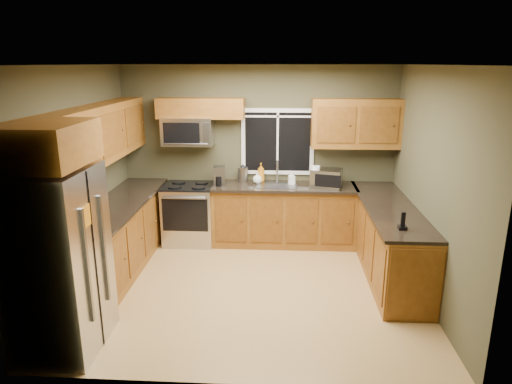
# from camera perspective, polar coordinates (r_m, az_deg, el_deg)

# --- Properties ---
(floor) EXTENTS (4.20, 4.20, 0.00)m
(floor) POSITION_cam_1_polar(r_m,az_deg,el_deg) (5.86, -0.70, -11.83)
(floor) COLOR #AE864C
(floor) RESTS_ON ground
(ceiling) EXTENTS (4.20, 4.20, 0.00)m
(ceiling) POSITION_cam_1_polar(r_m,az_deg,el_deg) (5.19, -0.80, 15.61)
(ceiling) COLOR white
(ceiling) RESTS_ON back_wall
(back_wall) EXTENTS (4.20, 0.00, 4.20)m
(back_wall) POSITION_cam_1_polar(r_m,az_deg,el_deg) (7.12, 0.27, 4.74)
(back_wall) COLOR #413F28
(back_wall) RESTS_ON ground
(front_wall) EXTENTS (4.20, 0.00, 4.20)m
(front_wall) POSITION_cam_1_polar(r_m,az_deg,el_deg) (3.66, -2.74, -6.16)
(front_wall) COLOR #413F28
(front_wall) RESTS_ON ground
(left_wall) EXTENTS (0.00, 3.60, 3.60)m
(left_wall) POSITION_cam_1_polar(r_m,az_deg,el_deg) (5.90, -21.57, 1.27)
(left_wall) COLOR #413F28
(left_wall) RESTS_ON ground
(right_wall) EXTENTS (0.00, 3.60, 3.60)m
(right_wall) POSITION_cam_1_polar(r_m,az_deg,el_deg) (5.63, 21.11, 0.66)
(right_wall) COLOR #413F28
(right_wall) RESTS_ON ground
(window) EXTENTS (1.12, 0.03, 1.02)m
(window) POSITION_cam_1_polar(r_m,az_deg,el_deg) (7.06, 2.72, 6.30)
(window) COLOR white
(window) RESTS_ON back_wall
(base_cabinets_left) EXTENTS (0.60, 2.65, 0.90)m
(base_cabinets_left) POSITION_cam_1_polar(r_m,az_deg,el_deg) (6.46, -16.61, -5.42)
(base_cabinets_left) COLOR brown
(base_cabinets_left) RESTS_ON ground
(countertop_left) EXTENTS (0.65, 2.65, 0.04)m
(countertop_left) POSITION_cam_1_polar(r_m,az_deg,el_deg) (6.31, -16.73, -1.44)
(countertop_left) COLOR black
(countertop_left) RESTS_ON base_cabinets_left
(base_cabinets_back) EXTENTS (2.17, 0.60, 0.90)m
(base_cabinets_back) POSITION_cam_1_polar(r_m,az_deg,el_deg) (7.05, 3.51, -2.97)
(base_cabinets_back) COLOR brown
(base_cabinets_back) RESTS_ON ground
(countertop_back) EXTENTS (2.17, 0.65, 0.04)m
(countertop_back) POSITION_cam_1_polar(r_m,az_deg,el_deg) (6.89, 3.57, 0.66)
(countertop_back) COLOR black
(countertop_back) RESTS_ON base_cabinets_back
(base_cabinets_peninsula) EXTENTS (0.60, 2.52, 0.90)m
(base_cabinets_peninsula) POSITION_cam_1_polar(r_m,az_deg,el_deg) (6.32, 16.25, -5.89)
(base_cabinets_peninsula) COLOR brown
(base_cabinets_peninsula) RESTS_ON ground
(countertop_peninsula) EXTENTS (0.65, 2.50, 0.04)m
(countertop_peninsula) POSITION_cam_1_polar(r_m,az_deg,el_deg) (6.16, 16.34, -1.80)
(countertop_peninsula) COLOR black
(countertop_peninsula) RESTS_ON base_cabinets_peninsula
(upper_cabinets_left) EXTENTS (0.33, 2.65, 0.72)m
(upper_cabinets_left) POSITION_cam_1_polar(r_m,az_deg,el_deg) (6.16, -18.83, 6.98)
(upper_cabinets_left) COLOR brown
(upper_cabinets_left) RESTS_ON left_wall
(upper_cabinets_back_left) EXTENTS (1.30, 0.33, 0.30)m
(upper_cabinets_back_left) POSITION_cam_1_polar(r_m,az_deg,el_deg) (6.95, -6.93, 10.36)
(upper_cabinets_back_left) COLOR brown
(upper_cabinets_back_left) RESTS_ON back_wall
(upper_cabinets_back_right) EXTENTS (1.30, 0.33, 0.72)m
(upper_cabinets_back_right) POSITION_cam_1_polar(r_m,az_deg,el_deg) (6.95, 12.36, 8.37)
(upper_cabinets_back_right) COLOR brown
(upper_cabinets_back_right) RESTS_ON back_wall
(upper_cabinet_over_fridge) EXTENTS (0.72, 0.90, 0.38)m
(upper_cabinet_over_fridge) POSITION_cam_1_polar(r_m,az_deg,el_deg) (4.47, -25.05, 5.46)
(upper_cabinet_over_fridge) COLOR brown
(upper_cabinet_over_fridge) RESTS_ON left_wall
(refrigerator) EXTENTS (0.74, 0.90, 1.80)m
(refrigerator) POSITION_cam_1_polar(r_m,az_deg,el_deg) (4.77, -23.46, -7.97)
(refrigerator) COLOR #B7B7BC
(refrigerator) RESTS_ON ground
(range) EXTENTS (0.76, 0.69, 0.94)m
(range) POSITION_cam_1_polar(r_m,az_deg,el_deg) (7.16, -8.31, -2.66)
(range) COLOR #B7B7BC
(range) RESTS_ON ground
(microwave) EXTENTS (0.76, 0.41, 0.42)m
(microwave) POSITION_cam_1_polar(r_m,az_deg,el_deg) (7.00, -8.50, 7.53)
(microwave) COLOR #B7B7BC
(microwave) RESTS_ON back_wall
(sink) EXTENTS (0.60, 0.42, 0.36)m
(sink) POSITION_cam_1_polar(r_m,az_deg,el_deg) (6.90, 2.62, 0.98)
(sink) COLOR slate
(sink) RESTS_ON countertop_back
(toaster_oven) EXTENTS (0.51, 0.45, 0.27)m
(toaster_oven) POSITION_cam_1_polar(r_m,az_deg,el_deg) (6.82, 8.81, 1.72)
(toaster_oven) COLOR #B7B7BC
(toaster_oven) RESTS_ON countertop_back
(coffee_maker) EXTENTS (0.19, 0.25, 0.28)m
(coffee_maker) POSITION_cam_1_polar(r_m,az_deg,el_deg) (6.90, -4.62, 1.97)
(coffee_maker) COLOR slate
(coffee_maker) RESTS_ON countertop_back
(kettle) EXTENTS (0.18, 0.18, 0.29)m
(kettle) POSITION_cam_1_polar(r_m,az_deg,el_deg) (7.05, -1.65, 2.30)
(kettle) COLOR #B7B7BC
(kettle) RESTS_ON countertop_back
(paper_towel_roll) EXTENTS (0.15, 0.15, 0.34)m
(paper_towel_roll) POSITION_cam_1_polar(r_m,az_deg,el_deg) (6.83, 7.41, 1.96)
(paper_towel_roll) COLOR white
(paper_towel_roll) RESTS_ON countertop_back
(soap_bottle_a) EXTENTS (0.12, 0.13, 0.29)m
(soap_bottle_a) POSITION_cam_1_polar(r_m,az_deg,el_deg) (7.05, 0.62, 2.45)
(soap_bottle_a) COLOR orange
(soap_bottle_a) RESTS_ON countertop_back
(soap_bottle_b) EXTENTS (0.11, 0.11, 0.20)m
(soap_bottle_b) POSITION_cam_1_polar(r_m,az_deg,el_deg) (6.94, 4.48, 1.77)
(soap_bottle_b) COLOR white
(soap_bottle_b) RESTS_ON countertop_back
(soap_bottle_c) EXTENTS (0.16, 0.16, 0.18)m
(soap_bottle_c) POSITION_cam_1_polar(r_m,az_deg,el_deg) (6.97, 0.17, 1.81)
(soap_bottle_c) COLOR white
(soap_bottle_c) RESTS_ON countertop_back
(cordless_phone) EXTENTS (0.09, 0.09, 0.20)m
(cordless_phone) POSITION_cam_1_polar(r_m,az_deg,el_deg) (5.31, 17.85, -3.85)
(cordless_phone) COLOR black
(cordless_phone) RESTS_ON countertop_peninsula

